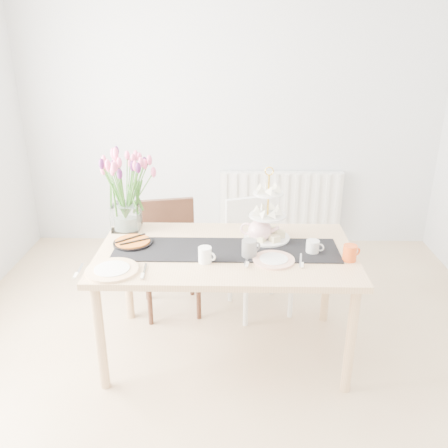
{
  "coord_description": "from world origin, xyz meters",
  "views": [
    {
      "loc": [
        0.03,
        -2.28,
        2.02
      ],
      "look_at": [
        -0.02,
        0.35,
        0.95
      ],
      "focal_mm": 38.0,
      "sensor_mm": 36.0,
      "label": 1
    }
  ],
  "objects_px": {
    "teapot": "(260,230)",
    "mug_white": "(205,255)",
    "dining_table": "(226,261)",
    "chair_brown": "(169,248)",
    "plate_left": "(112,270)",
    "cream_jug": "(313,247)",
    "mug_orange": "(350,253)",
    "plate_right": "(274,260)",
    "chair_white": "(257,247)",
    "mug_grey": "(249,249)",
    "cake_stand": "(267,222)",
    "radiator": "(280,201)",
    "tulip_vase": "(123,178)",
    "tart_tin": "(133,243)"
  },
  "relations": [
    {
      "from": "teapot",
      "to": "mug_white",
      "type": "xyz_separation_m",
      "value": [
        -0.34,
        -0.31,
        -0.03
      ]
    },
    {
      "from": "dining_table",
      "to": "chair_brown",
      "type": "distance_m",
      "value": 0.76
    },
    {
      "from": "plate_left",
      "to": "cream_jug",
      "type": "bearing_deg",
      "value": 12.84
    },
    {
      "from": "teapot",
      "to": "mug_orange",
      "type": "xyz_separation_m",
      "value": [
        0.52,
        -0.27,
        -0.03
      ]
    },
    {
      "from": "teapot",
      "to": "plate_right",
      "type": "xyz_separation_m",
      "value": [
        0.07,
        -0.29,
        -0.07
      ]
    },
    {
      "from": "chair_white",
      "to": "mug_grey",
      "type": "bearing_deg",
      "value": -115.61
    },
    {
      "from": "chair_brown",
      "to": "cake_stand",
      "type": "bearing_deg",
      "value": -43.27
    },
    {
      "from": "radiator",
      "to": "mug_grey",
      "type": "height_order",
      "value": "mug_grey"
    },
    {
      "from": "cream_jug",
      "to": "mug_grey",
      "type": "distance_m",
      "value": 0.4
    },
    {
      "from": "teapot",
      "to": "plate_left",
      "type": "relative_size",
      "value": 0.82
    },
    {
      "from": "radiator",
      "to": "chair_white",
      "type": "relative_size",
      "value": 1.4
    },
    {
      "from": "plate_right",
      "to": "tulip_vase",
      "type": "bearing_deg",
      "value": 154.09
    },
    {
      "from": "tart_tin",
      "to": "plate_right",
      "type": "height_order",
      "value": "tart_tin"
    },
    {
      "from": "tulip_vase",
      "to": "mug_grey",
      "type": "bearing_deg",
      "value": -26.93
    },
    {
      "from": "plate_left",
      "to": "mug_grey",
      "type": "bearing_deg",
      "value": 14.55
    },
    {
      "from": "radiator",
      "to": "mug_white",
      "type": "xyz_separation_m",
      "value": [
        -0.63,
        -1.95,
        0.35
      ]
    },
    {
      "from": "cake_stand",
      "to": "plate_left",
      "type": "relative_size",
      "value": 1.46
    },
    {
      "from": "chair_brown",
      "to": "cream_jug",
      "type": "xyz_separation_m",
      "value": [
        0.98,
        -0.61,
        0.3
      ]
    },
    {
      "from": "mug_orange",
      "to": "cake_stand",
      "type": "bearing_deg",
      "value": 124.81
    },
    {
      "from": "tart_tin",
      "to": "chair_brown",
      "type": "bearing_deg",
      "value": 73.24
    },
    {
      "from": "cream_jug",
      "to": "mug_white",
      "type": "relative_size",
      "value": 0.86
    },
    {
      "from": "chair_brown",
      "to": "mug_white",
      "type": "xyz_separation_m",
      "value": [
        0.32,
        -0.75,
        0.31
      ]
    },
    {
      "from": "teapot",
      "to": "plate_right",
      "type": "height_order",
      "value": "teapot"
    },
    {
      "from": "tart_tin",
      "to": "mug_orange",
      "type": "distance_m",
      "value": 1.35
    },
    {
      "from": "chair_white",
      "to": "cream_jug",
      "type": "height_order",
      "value": "chair_white"
    },
    {
      "from": "mug_grey",
      "to": "tart_tin",
      "type": "bearing_deg",
      "value": 133.96
    },
    {
      "from": "dining_table",
      "to": "cake_stand",
      "type": "xyz_separation_m",
      "value": [
        0.27,
        0.17,
        0.2
      ]
    },
    {
      "from": "radiator",
      "to": "plate_right",
      "type": "distance_m",
      "value": 1.97
    },
    {
      "from": "tart_tin",
      "to": "mug_orange",
      "type": "bearing_deg",
      "value": -8.27
    },
    {
      "from": "mug_white",
      "to": "plate_right",
      "type": "relative_size",
      "value": 0.38
    },
    {
      "from": "cake_stand",
      "to": "plate_right",
      "type": "xyz_separation_m",
      "value": [
        0.02,
        -0.31,
        -0.12
      ]
    },
    {
      "from": "mug_white",
      "to": "plate_left",
      "type": "height_order",
      "value": "mug_white"
    },
    {
      "from": "cream_jug",
      "to": "plate_left",
      "type": "relative_size",
      "value": 0.27
    },
    {
      "from": "chair_brown",
      "to": "cake_stand",
      "type": "relative_size",
      "value": 1.92
    },
    {
      "from": "dining_table",
      "to": "mug_white",
      "type": "distance_m",
      "value": 0.24
    },
    {
      "from": "teapot",
      "to": "cream_jug",
      "type": "height_order",
      "value": "teapot"
    },
    {
      "from": "mug_white",
      "to": "tart_tin",
      "type": "bearing_deg",
      "value": -177.28
    },
    {
      "from": "cream_jug",
      "to": "dining_table",
      "type": "bearing_deg",
      "value": -160.8
    },
    {
      "from": "radiator",
      "to": "mug_orange",
      "type": "bearing_deg",
      "value": -83.27
    },
    {
      "from": "cake_stand",
      "to": "tulip_vase",
      "type": "bearing_deg",
      "value": 170.47
    },
    {
      "from": "tulip_vase",
      "to": "mug_grey",
      "type": "height_order",
      "value": "tulip_vase"
    },
    {
      "from": "radiator",
      "to": "chair_brown",
      "type": "height_order",
      "value": "chair_brown"
    },
    {
      "from": "plate_left",
      "to": "mug_white",
      "type": "bearing_deg",
      "value": 13.79
    },
    {
      "from": "plate_right",
      "to": "teapot",
      "type": "bearing_deg",
      "value": 103.7
    },
    {
      "from": "mug_white",
      "to": "plate_right",
      "type": "xyz_separation_m",
      "value": [
        0.41,
        0.02,
        -0.04
      ]
    },
    {
      "from": "dining_table",
      "to": "mug_orange",
      "type": "bearing_deg",
      "value": -9.67
    },
    {
      "from": "dining_table",
      "to": "tart_tin",
      "type": "distance_m",
      "value": 0.61
    },
    {
      "from": "tulip_vase",
      "to": "teapot",
      "type": "relative_size",
      "value": 2.7
    },
    {
      "from": "chair_brown",
      "to": "dining_table",
      "type": "bearing_deg",
      "value": -65.85
    },
    {
      "from": "tulip_vase",
      "to": "plate_right",
      "type": "bearing_deg",
      "value": -25.91
    }
  ]
}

